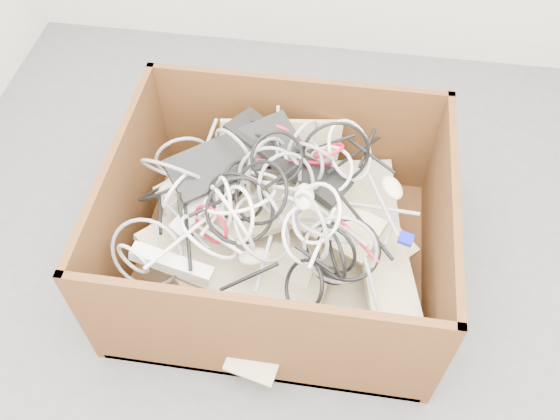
# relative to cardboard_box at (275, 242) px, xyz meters

# --- Properties ---
(ground) EXTENTS (3.00, 3.00, 0.00)m
(ground) POSITION_rel_cardboard_box_xyz_m (0.09, -0.19, -0.14)
(ground) COLOR #4A4A4D
(ground) RESTS_ON ground
(cardboard_box) EXTENTS (1.09, 0.91, 0.51)m
(cardboard_box) POSITION_rel_cardboard_box_xyz_m (0.00, 0.00, 0.00)
(cardboard_box) COLOR #402410
(cardboard_box) RESTS_ON ground
(keyboard_pile) EXTENTS (0.99, 0.95, 0.39)m
(keyboard_pile) POSITION_rel_cardboard_box_xyz_m (0.02, 0.04, 0.13)
(keyboard_pile) COLOR beige
(keyboard_pile) RESTS_ON cardboard_box
(mice_scatter) EXTENTS (0.84, 0.44, 0.22)m
(mice_scatter) POSITION_rel_cardboard_box_xyz_m (0.01, -0.00, 0.21)
(mice_scatter) COLOR beige
(mice_scatter) RESTS_ON keyboard_pile
(power_strip_left) EXTENTS (0.22, 0.29, 0.13)m
(power_strip_left) POSITION_rel_cardboard_box_xyz_m (-0.22, -0.01, 0.22)
(power_strip_left) COLOR white
(power_strip_left) RESTS_ON keyboard_pile
(power_strip_right) EXTENTS (0.26, 0.08, 0.09)m
(power_strip_right) POSITION_rel_cardboard_box_xyz_m (-0.28, -0.27, 0.21)
(power_strip_right) COLOR white
(power_strip_right) RESTS_ON keyboard_pile
(vga_plug) EXTENTS (0.05, 0.05, 0.03)m
(vga_plug) POSITION_rel_cardboard_box_xyz_m (0.43, -0.07, 0.20)
(vga_plug) COLOR #0D12D1
(vga_plug) RESTS_ON keyboard_pile
(cable_tangle) EXTENTS (0.99, 0.73, 0.41)m
(cable_tangle) POSITION_rel_cardboard_box_xyz_m (-0.03, -0.01, 0.27)
(cable_tangle) COLOR gray
(cable_tangle) RESTS_ON keyboard_pile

